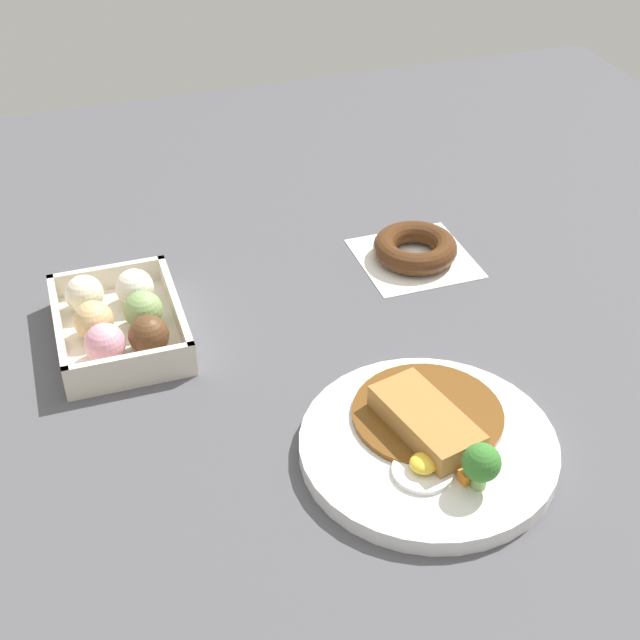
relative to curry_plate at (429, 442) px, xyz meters
The scene contains 4 objects.
ground_plane 0.16m from the curry_plate, 23.62° to the left, with size 1.60×1.60×0.00m, color #4C4C51.
curry_plate is the anchor object (origin of this frame).
donut_box 0.38m from the curry_plate, 43.10° to the left, with size 0.18×0.14×0.06m.
chocolate_ring_donut 0.35m from the curry_plate, 20.70° to the right, with size 0.14×0.14×0.03m.
Camera 1 is at (-0.71, 0.24, 0.64)m, focal length 51.05 mm.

